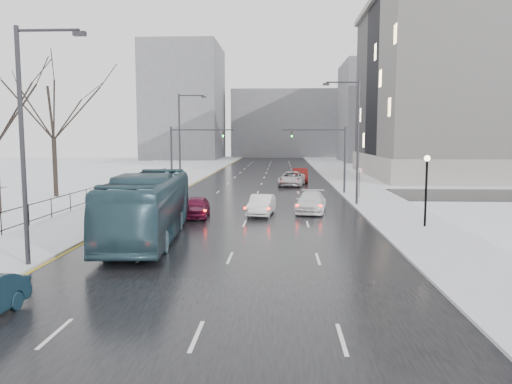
% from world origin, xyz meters
% --- Properties ---
extents(road, '(16.00, 150.00, 0.04)m').
position_xyz_m(road, '(0.00, 60.00, 0.02)').
color(road, black).
rests_on(road, ground).
extents(cross_road, '(130.00, 10.00, 0.04)m').
position_xyz_m(cross_road, '(0.00, 48.00, 0.02)').
color(cross_road, black).
rests_on(cross_road, ground).
extents(sidewalk_left, '(5.00, 150.00, 0.16)m').
position_xyz_m(sidewalk_left, '(-10.50, 60.00, 0.08)').
color(sidewalk_left, silver).
rests_on(sidewalk_left, ground).
extents(sidewalk_right, '(5.00, 150.00, 0.16)m').
position_xyz_m(sidewalk_right, '(10.50, 60.00, 0.08)').
color(sidewalk_right, silver).
rests_on(sidewalk_right, ground).
extents(park_strip, '(14.00, 150.00, 0.12)m').
position_xyz_m(park_strip, '(-20.00, 60.00, 0.06)').
color(park_strip, white).
rests_on(park_strip, ground).
extents(tree_park_e, '(9.45, 9.45, 13.50)m').
position_xyz_m(tree_park_e, '(-18.20, 44.00, 0.00)').
color(tree_park_e, black).
rests_on(tree_park_e, ground).
extents(iron_fence, '(0.06, 70.00, 1.30)m').
position_xyz_m(iron_fence, '(-13.00, 30.00, 0.91)').
color(iron_fence, black).
rests_on(iron_fence, sidewalk_left).
extents(streetlight_r_mid, '(2.95, 0.25, 10.00)m').
position_xyz_m(streetlight_r_mid, '(8.17, 40.00, 5.62)').
color(streetlight_r_mid, '#2D2D33').
rests_on(streetlight_r_mid, ground).
extents(streetlight_l_near, '(2.95, 0.25, 10.00)m').
position_xyz_m(streetlight_l_near, '(-8.17, 20.00, 5.62)').
color(streetlight_l_near, '#2D2D33').
rests_on(streetlight_l_near, ground).
extents(streetlight_l_far, '(2.95, 0.25, 10.00)m').
position_xyz_m(streetlight_l_far, '(-8.17, 52.00, 5.62)').
color(streetlight_l_far, '#2D2D33').
rests_on(streetlight_l_far, ground).
extents(lamppost_r_mid, '(0.36, 0.36, 4.28)m').
position_xyz_m(lamppost_r_mid, '(11.00, 30.00, 2.94)').
color(lamppost_r_mid, black).
rests_on(lamppost_r_mid, sidewalk_right).
extents(mast_signal_right, '(6.10, 0.33, 6.50)m').
position_xyz_m(mast_signal_right, '(7.33, 48.00, 4.11)').
color(mast_signal_right, '#2D2D33').
rests_on(mast_signal_right, ground).
extents(mast_signal_left, '(6.10, 0.33, 6.50)m').
position_xyz_m(mast_signal_left, '(-7.33, 48.00, 4.11)').
color(mast_signal_left, '#2D2D33').
rests_on(mast_signal_left, ground).
extents(no_uturn_sign, '(0.60, 0.06, 2.70)m').
position_xyz_m(no_uturn_sign, '(9.20, 44.00, 2.30)').
color(no_uturn_sign, '#2D2D33').
rests_on(no_uturn_sign, sidewalk_right).
extents(bldg_far_right, '(24.00, 20.00, 22.00)m').
position_xyz_m(bldg_far_right, '(28.00, 115.00, 11.00)').
color(bldg_far_right, slate).
rests_on(bldg_far_right, ground).
extents(bldg_far_left, '(18.00, 22.00, 28.00)m').
position_xyz_m(bldg_far_left, '(-22.00, 125.00, 14.00)').
color(bldg_far_left, slate).
rests_on(bldg_far_left, ground).
extents(bldg_far_center, '(30.00, 18.00, 18.00)m').
position_xyz_m(bldg_far_center, '(4.00, 140.00, 9.00)').
color(bldg_far_center, slate).
rests_on(bldg_far_center, ground).
extents(bus, '(4.02, 12.97, 3.56)m').
position_xyz_m(bus, '(-4.80, 25.98, 1.82)').
color(bus, '#2D4B58').
rests_on(bus, road).
extents(sedan_center_near, '(1.91, 4.27, 1.43)m').
position_xyz_m(sedan_center_near, '(-3.50, 33.41, 0.75)').
color(sedan_center_near, '#5C0F2D').
rests_on(sedan_center_near, road).
extents(sedan_right_near, '(2.00, 4.47, 1.42)m').
position_xyz_m(sedan_right_near, '(0.94, 34.61, 0.75)').
color(sedan_right_near, white).
rests_on(sedan_right_near, road).
extents(sedan_right_cross, '(3.40, 6.02, 1.59)m').
position_xyz_m(sedan_right_cross, '(3.50, 55.94, 0.83)').
color(sedan_right_cross, '#B4B6B9').
rests_on(sedan_right_cross, road).
extents(sedan_right_far, '(2.67, 5.27, 1.47)m').
position_xyz_m(sedan_right_far, '(4.50, 36.22, 0.77)').
color(sedan_right_far, white).
rests_on(sedan_right_far, road).
extents(sedan_right_distant, '(1.91, 5.22, 1.71)m').
position_xyz_m(sedan_right_distant, '(4.58, 60.19, 0.90)').
color(sedan_right_distant, '#56100E').
rests_on(sedan_right_distant, road).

